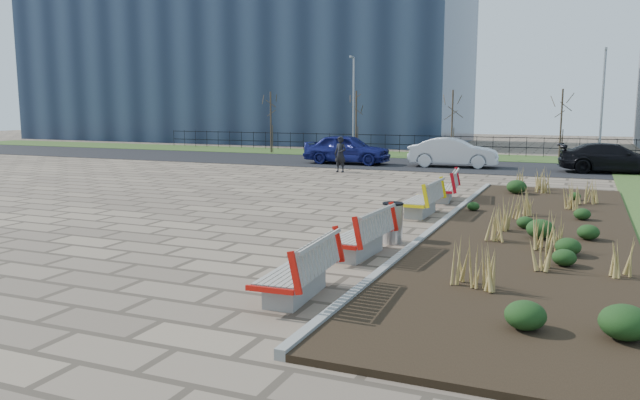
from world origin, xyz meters
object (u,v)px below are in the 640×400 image
at_px(bench_b, 358,233).
at_px(lamp_east, 602,107).
at_px(car_black, 612,158).
at_px(litter_bin, 393,223).
at_px(bench_d, 443,186).
at_px(car_blue, 347,149).
at_px(pedestrian, 340,154).
at_px(bench_c, 420,198).
at_px(lamp_west, 353,107).
at_px(car_silver, 453,152).
at_px(bench_a, 295,268).

xyz_separation_m(bench_b, lamp_east, (5.00, 24.48, 2.54)).
bearing_deg(lamp_east, car_black, -83.95).
bearing_deg(litter_bin, bench_d, 92.48).
bearing_deg(car_blue, pedestrian, -163.83).
bearing_deg(litter_bin, car_blue, 113.55).
relative_size(bench_c, lamp_east, 0.35).
relative_size(pedestrian, lamp_west, 0.28).
bearing_deg(lamp_east, car_silver, -146.40).
bearing_deg(bench_c, car_blue, 119.26).
xyz_separation_m(bench_c, car_black, (5.48, 14.56, 0.21)).
distance_m(pedestrian, car_blue, 4.15).
height_order(bench_b, car_blue, car_blue).
height_order(bench_b, pedestrian, pedestrian).
height_order(car_silver, lamp_east, lamp_east).
height_order(car_silver, lamp_west, lamp_west).
bearing_deg(bench_c, pedestrian, 123.44).
xyz_separation_m(bench_a, litter_bin, (0.30, 4.61, -0.04)).
xyz_separation_m(bench_d, lamp_east, (5.00, 16.09, 2.54)).
xyz_separation_m(litter_bin, lamp_east, (4.70, 22.97, 2.58)).
xyz_separation_m(car_silver, car_black, (7.38, 0.01, -0.05)).
xyz_separation_m(bench_c, lamp_east, (5.00, 19.13, 2.54)).
relative_size(bench_b, car_black, 0.44).
bearing_deg(car_black, car_silver, 83.04).
bearing_deg(pedestrian, car_silver, 55.87).
relative_size(bench_d, car_black, 0.44).
height_order(litter_bin, pedestrian, pedestrian).
height_order(litter_bin, lamp_west, lamp_west).
height_order(car_blue, lamp_west, lamp_west).
bearing_deg(bench_a, car_silver, 91.59).
bearing_deg(pedestrian, bench_a, -60.25).
xyz_separation_m(litter_bin, car_blue, (-7.80, 17.91, 0.35)).
bearing_deg(bench_a, litter_bin, 83.16).
relative_size(bench_d, lamp_east, 0.35).
xyz_separation_m(lamp_west, lamp_east, (14.00, 0.00, 0.00)).
bearing_deg(car_silver, litter_bin, -179.37).
distance_m(car_blue, lamp_west, 5.73).
relative_size(car_blue, car_black, 0.98).
bearing_deg(lamp_east, car_blue, -157.97).
height_order(bench_d, car_silver, car_silver).
distance_m(car_blue, car_silver, 5.63).
bearing_deg(bench_c, lamp_west, 116.38).
relative_size(bench_a, car_blue, 0.45).
xyz_separation_m(bench_a, car_black, (5.48, 23.00, 0.21)).
bearing_deg(bench_c, litter_bin, -84.37).
height_order(lamp_west, lamp_east, same).
distance_m(litter_bin, pedestrian, 15.43).
distance_m(bench_d, lamp_west, 18.61).
height_order(pedestrian, lamp_east, lamp_east).
bearing_deg(bench_a, pedestrian, 105.81).
bearing_deg(bench_d, bench_c, -97.02).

